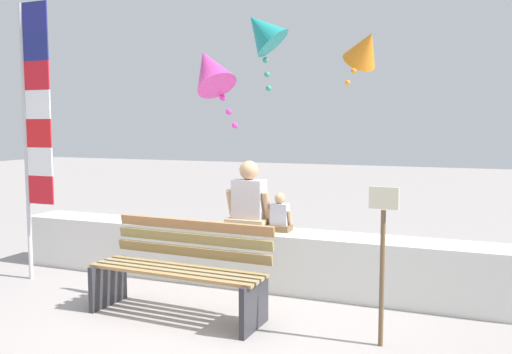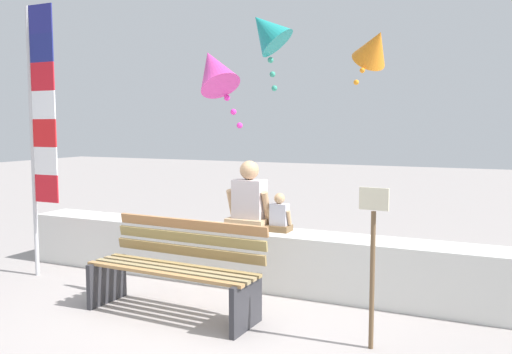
{
  "view_description": "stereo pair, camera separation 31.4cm",
  "coord_description": "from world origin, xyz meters",
  "px_view_note": "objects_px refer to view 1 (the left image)",
  "views": [
    {
      "loc": [
        2.28,
        -4.41,
        1.81
      ],
      "look_at": [
        0.09,
        1.1,
        1.24
      ],
      "focal_mm": 37.34,
      "sensor_mm": 36.0,
      "label": 1
    },
    {
      "loc": [
        2.57,
        -4.29,
        1.81
      ],
      "look_at": [
        0.09,
        1.1,
        1.24
      ],
      "focal_mm": 37.34,
      "sensor_mm": 36.0,
      "label": 2
    }
  ],
  "objects_px": {
    "kite_magenta": "(210,69)",
    "sign_post": "(383,253)",
    "park_bench": "(181,271)",
    "flag_banner": "(33,120)",
    "kite_teal": "(262,31)",
    "person_child": "(280,216)",
    "person_adult": "(249,202)",
    "kite_orange": "(365,48)"
  },
  "relations": [
    {
      "from": "park_bench",
      "to": "flag_banner",
      "type": "relative_size",
      "value": 0.55
    },
    {
      "from": "kite_orange",
      "to": "kite_magenta",
      "type": "xyz_separation_m",
      "value": [
        -1.58,
        -2.12,
        -0.47
      ]
    },
    {
      "from": "kite_magenta",
      "to": "sign_post",
      "type": "distance_m",
      "value": 3.56
    },
    {
      "from": "person_adult",
      "to": "kite_teal",
      "type": "distance_m",
      "value": 2.35
    },
    {
      "from": "person_adult",
      "to": "flag_banner",
      "type": "bearing_deg",
      "value": -161.43
    },
    {
      "from": "person_adult",
      "to": "kite_orange",
      "type": "height_order",
      "value": "kite_orange"
    },
    {
      "from": "flag_banner",
      "to": "kite_orange",
      "type": "distance_m",
      "value": 4.86
    },
    {
      "from": "kite_orange",
      "to": "person_adult",
      "type": "bearing_deg",
      "value": -105.98
    },
    {
      "from": "person_child",
      "to": "kite_teal",
      "type": "xyz_separation_m",
      "value": [
        -0.61,
        1.03,
        2.23
      ]
    },
    {
      "from": "park_bench",
      "to": "kite_magenta",
      "type": "distance_m",
      "value": 2.84
    },
    {
      "from": "person_child",
      "to": "kite_teal",
      "type": "height_order",
      "value": "kite_teal"
    },
    {
      "from": "park_bench",
      "to": "person_child",
      "type": "height_order",
      "value": "person_child"
    },
    {
      "from": "person_adult",
      "to": "sign_post",
      "type": "relative_size",
      "value": 0.59
    },
    {
      "from": "person_child",
      "to": "flag_banner",
      "type": "xyz_separation_m",
      "value": [
        -2.72,
        -0.79,
        1.07
      ]
    },
    {
      "from": "kite_orange",
      "to": "sign_post",
      "type": "xyz_separation_m",
      "value": [
        0.89,
        -3.98,
        -2.22
      ]
    },
    {
      "from": "park_bench",
      "to": "kite_teal",
      "type": "distance_m",
      "value": 3.42
    },
    {
      "from": "kite_magenta",
      "to": "flag_banner",
      "type": "bearing_deg",
      "value": -137.57
    },
    {
      "from": "person_adult",
      "to": "kite_magenta",
      "type": "distance_m",
      "value": 1.89
    },
    {
      "from": "park_bench",
      "to": "person_adult",
      "type": "relative_size",
      "value": 2.25
    },
    {
      "from": "sign_post",
      "to": "person_child",
      "type": "bearing_deg",
      "value": 136.88
    },
    {
      "from": "person_adult",
      "to": "person_child",
      "type": "distance_m",
      "value": 0.4
    },
    {
      "from": "park_bench",
      "to": "kite_magenta",
      "type": "xyz_separation_m",
      "value": [
        -0.58,
        1.81,
        2.11
      ]
    },
    {
      "from": "flag_banner",
      "to": "kite_orange",
      "type": "height_order",
      "value": "kite_orange"
    },
    {
      "from": "flag_banner",
      "to": "kite_magenta",
      "type": "bearing_deg",
      "value": 42.43
    },
    {
      "from": "kite_magenta",
      "to": "sign_post",
      "type": "bearing_deg",
      "value": -36.87
    },
    {
      "from": "park_bench",
      "to": "flag_banner",
      "type": "xyz_separation_m",
      "value": [
        -2.13,
        0.39,
        1.46
      ]
    },
    {
      "from": "park_bench",
      "to": "kite_teal",
      "type": "xyz_separation_m",
      "value": [
        -0.02,
        2.21,
        2.62
      ]
    },
    {
      "from": "person_child",
      "to": "flag_banner",
      "type": "distance_m",
      "value": 3.03
    },
    {
      "from": "person_child",
      "to": "park_bench",
      "type": "bearing_deg",
      "value": -116.72
    },
    {
      "from": "park_bench",
      "to": "kite_teal",
      "type": "height_order",
      "value": "kite_teal"
    },
    {
      "from": "person_child",
      "to": "person_adult",
      "type": "bearing_deg",
      "value": -179.93
    },
    {
      "from": "kite_orange",
      "to": "sign_post",
      "type": "distance_m",
      "value": 4.64
    },
    {
      "from": "park_bench",
      "to": "kite_magenta",
      "type": "height_order",
      "value": "kite_magenta"
    },
    {
      "from": "person_child",
      "to": "kite_orange",
      "type": "height_order",
      "value": "kite_orange"
    },
    {
      "from": "person_child",
      "to": "kite_orange",
      "type": "bearing_deg",
      "value": 81.38
    },
    {
      "from": "kite_magenta",
      "to": "sign_post",
      "type": "height_order",
      "value": "kite_magenta"
    },
    {
      "from": "kite_teal",
      "to": "sign_post",
      "type": "bearing_deg",
      "value": -49.6
    },
    {
      "from": "flag_banner",
      "to": "kite_magenta",
      "type": "height_order",
      "value": "flag_banner"
    },
    {
      "from": "flag_banner",
      "to": "park_bench",
      "type": "bearing_deg",
      "value": -10.24
    },
    {
      "from": "kite_magenta",
      "to": "kite_orange",
      "type": "bearing_deg",
      "value": 53.18
    },
    {
      "from": "person_child",
      "to": "kite_teal",
      "type": "relative_size",
      "value": 0.39
    },
    {
      "from": "kite_teal",
      "to": "park_bench",
      "type": "bearing_deg",
      "value": -89.51
    }
  ]
}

